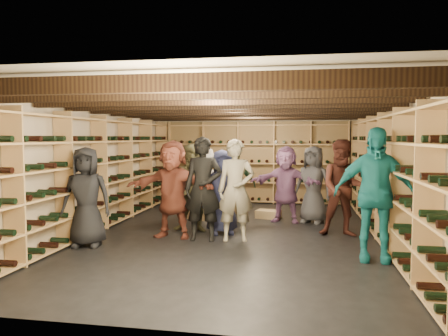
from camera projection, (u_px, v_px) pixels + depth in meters
name	position (u px, v px, depth m)	size (l,w,h in m)	color
ground	(234.00, 234.00, 7.84)	(8.00, 8.00, 0.00)	black
walls	(234.00, 167.00, 7.76)	(5.52, 8.02, 2.40)	#B8A68F
ceiling	(235.00, 99.00, 7.67)	(5.50, 8.00, 0.01)	beige
ceiling_joists	(235.00, 107.00, 7.68)	(5.40, 7.12, 0.18)	black
wine_rack_left	(100.00, 172.00, 8.21)	(0.32, 7.50, 2.15)	tan
wine_rack_right	(386.00, 177.00, 7.32)	(0.32, 7.50, 2.15)	tan
wine_rack_back	(256.00, 162.00, 11.53)	(4.70, 0.30, 2.15)	tan
crate_stack_left	(199.00, 207.00, 9.27)	(0.59, 0.49, 0.51)	tan
crate_stack_right	(225.00, 202.00, 10.00)	(0.58, 0.47, 0.51)	tan
crate_loose	(268.00, 214.00, 9.37)	(0.50, 0.33, 0.17)	tan
person_0	(86.00, 197.00, 6.91)	(0.77, 0.50, 1.58)	black
person_1	(203.00, 189.00, 7.31)	(0.64, 0.42, 1.75)	black
person_2	(194.00, 188.00, 8.00)	(0.79, 0.61, 1.62)	brown
person_4	(374.00, 194.00, 6.10)	(1.10, 0.46, 1.88)	teal
person_5	(172.00, 189.00, 7.53)	(1.57, 0.50, 1.69)	brown
person_6	(222.00, 192.00, 7.82)	(0.74, 0.48, 1.51)	#212548
person_7	(236.00, 190.00, 7.29)	(0.62, 0.41, 1.70)	gray
person_8	(344.00, 188.00, 7.60)	(0.83, 0.64, 1.70)	#441E17
person_9	(204.00, 184.00, 9.16)	(0.99, 0.57, 1.53)	#B6AFA7
person_10	(234.00, 185.00, 8.98)	(0.88, 0.37, 1.50)	#24462D
person_11	(286.00, 184.00, 8.91)	(1.45, 0.46, 1.56)	#905C91
person_12	(313.00, 185.00, 8.82)	(0.76, 0.50, 1.56)	#39393E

